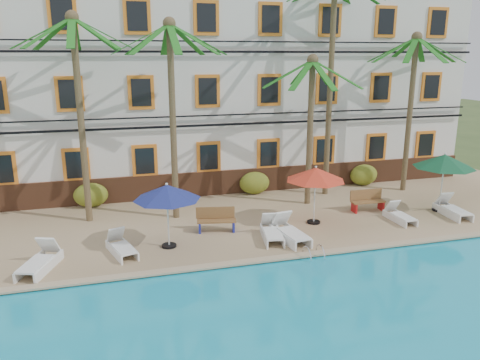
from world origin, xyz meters
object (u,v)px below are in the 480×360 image
object	(u,v)px
palm_e	(412,91)
lounger_e	(399,215)
palm_b	(172,93)
umbrella_blue	(167,193)
palm_d	(331,59)
lounger_a	(40,261)
lounger_b	(121,246)
lounger_c	(272,232)
umbrella_green	(444,161)
palm_c	(311,108)
bench_right	(367,200)
umbrella_red	(316,174)
bench_left	(216,219)
pool_ladder	(314,256)
lounger_f	(452,209)
lounger_d	(290,232)
palm_a	(78,91)

from	to	relation	value
palm_e	lounger_e	world-z (taller)	palm_e
palm_b	umbrella_blue	world-z (taller)	palm_b
palm_d	lounger_a	size ratio (longest dim) A/B	4.98
lounger_b	lounger_e	bearing A→B (deg)	1.68
palm_d	lounger_c	world-z (taller)	palm_d
umbrella_green	lounger_c	distance (m)	8.46
palm_c	palm_e	size ratio (longest dim) A/B	0.87
palm_b	lounger_e	distance (m)	10.47
palm_b	bench_right	distance (m)	9.52
umbrella_red	lounger_a	size ratio (longest dim) A/B	1.16
bench_left	pool_ladder	distance (m)	4.18
palm_b	lounger_a	world-z (taller)	palm_b
lounger_b	pool_ladder	distance (m)	6.58
umbrella_blue	bench_right	bearing A→B (deg)	10.89
lounger_b	lounger_f	distance (m)	13.66
umbrella_blue	umbrella_red	bearing A→B (deg)	8.36
pool_ladder	bench_right	bearing A→B (deg)	42.06
umbrella_red	lounger_b	bearing A→B (deg)	-172.11
palm_b	lounger_d	size ratio (longest dim) A/B	3.81
palm_d	lounger_e	bearing A→B (deg)	-74.56
palm_c	lounger_e	distance (m)	5.88
lounger_f	pool_ladder	bearing A→B (deg)	-162.93
umbrella_blue	pool_ladder	world-z (taller)	umbrella_blue
palm_e	lounger_b	world-z (taller)	palm_e
bench_right	pool_ladder	world-z (taller)	bench_right
lounger_a	palm_e	bearing A→B (deg)	16.54
bench_left	pool_ladder	size ratio (longest dim) A/B	2.10
lounger_e	lounger_f	xyz separation A→B (m)	(2.55, -0.00, 0.04)
umbrella_blue	lounger_a	world-z (taller)	umbrella_blue
palm_d	pool_ladder	bearing A→B (deg)	-118.37
palm_e	lounger_b	bearing A→B (deg)	-162.83
palm_b	palm_c	xyz separation A→B (m)	(6.08, 0.28, -0.79)
palm_c	bench_left	xyz separation A→B (m)	(-4.80, -2.29, -3.89)
umbrella_red	lounger_b	xyz separation A→B (m)	(-7.62, -1.06, -1.77)
palm_c	lounger_c	world-z (taller)	palm_c
palm_a	umbrella_green	xyz separation A→B (m)	(14.75, -2.78, -3.05)
lounger_c	lounger_d	bearing A→B (deg)	-22.46
lounger_d	bench_left	world-z (taller)	lounger_d
palm_b	umbrella_blue	size ratio (longest dim) A/B	3.40
lounger_b	lounger_e	world-z (taller)	lounger_b
palm_d	umbrella_green	bearing A→B (deg)	-45.31
lounger_a	lounger_c	size ratio (longest dim) A/B	1.06
palm_e	umbrella_green	distance (m)	4.32
palm_e	umbrella_blue	distance (m)	13.36
palm_c	lounger_b	distance (m)	10.02
palm_a	lounger_e	bearing A→B (deg)	-15.79
palm_a	palm_d	world-z (taller)	palm_d
lounger_c	palm_c	bearing A→B (deg)	50.53
umbrella_blue	lounger_f	world-z (taller)	umbrella_blue
umbrella_red	lounger_b	world-z (taller)	umbrella_red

